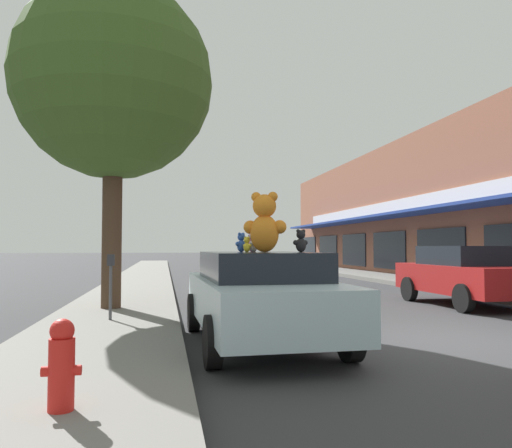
# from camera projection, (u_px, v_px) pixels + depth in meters

# --- Properties ---
(ground_plane) EXTENTS (260.00, 260.00, 0.00)m
(ground_plane) POSITION_uv_depth(u_px,v_px,m) (451.00, 340.00, 8.44)
(ground_plane) COLOR #333335
(sidewalk_near) EXTENTS (2.64, 90.00, 0.17)m
(sidewalk_near) POSITION_uv_depth(u_px,v_px,m) (94.00, 348.00, 7.40)
(sidewalk_near) COLOR slate
(sidewalk_near) RESTS_ON ground_plane
(plush_art_car) EXTENTS (2.20, 4.84, 1.50)m
(plush_art_car) POSITION_uv_depth(u_px,v_px,m) (260.00, 294.00, 8.15)
(plush_art_car) COLOR #ADC6D1
(plush_art_car) RESTS_ON ground_plane
(teddy_bear_giant) EXTENTS (0.75, 0.55, 0.99)m
(teddy_bear_giant) POSITION_uv_depth(u_px,v_px,m) (265.00, 223.00, 8.17)
(teddy_bear_giant) COLOR orange
(teddy_bear_giant) RESTS_ON plush_art_car
(teddy_bear_white) EXTENTS (0.19, 0.27, 0.36)m
(teddy_bear_white) POSITION_uv_depth(u_px,v_px,m) (254.00, 242.00, 8.58)
(teddy_bear_white) COLOR white
(teddy_bear_white) RESTS_ON plush_art_car
(teddy_bear_yellow) EXTENTS (0.16, 0.19, 0.26)m
(teddy_bear_yellow) POSITION_uv_depth(u_px,v_px,m) (247.00, 245.00, 8.18)
(teddy_bear_yellow) COLOR yellow
(teddy_bear_yellow) RESTS_ON plush_art_car
(teddy_bear_black) EXTENTS (0.29, 0.20, 0.38)m
(teddy_bear_black) POSITION_uv_depth(u_px,v_px,m) (301.00, 241.00, 8.19)
(teddy_bear_black) COLOR black
(teddy_bear_black) RESTS_ON plush_art_car
(teddy_bear_blue) EXTENTS (0.23, 0.22, 0.34)m
(teddy_bear_blue) POSITION_uv_depth(u_px,v_px,m) (241.00, 243.00, 8.54)
(teddy_bear_blue) COLOR blue
(teddy_bear_blue) RESTS_ON plush_art_car
(teddy_bear_pink) EXTENTS (0.24, 0.19, 0.32)m
(teddy_bear_pink) POSITION_uv_depth(u_px,v_px,m) (252.00, 243.00, 9.06)
(teddy_bear_pink) COLOR pink
(teddy_bear_pink) RESTS_ON plush_art_car
(parked_car_far_center) EXTENTS (2.03, 4.37, 1.61)m
(parked_car_far_center) POSITION_uv_depth(u_px,v_px,m) (464.00, 274.00, 13.49)
(parked_car_far_center) COLOR maroon
(parked_car_far_center) RESTS_ON ground_plane
(street_tree) EXTENTS (4.67, 4.67, 7.69)m
(street_tree) POSITION_uv_depth(u_px,v_px,m) (114.00, 82.00, 11.82)
(street_tree) COLOR #473323
(street_tree) RESTS_ON sidewalk_near
(fire_hydrant) EXTENTS (0.33, 0.22, 0.79)m
(fire_hydrant) POSITION_uv_depth(u_px,v_px,m) (62.00, 364.00, 4.33)
(fire_hydrant) COLOR red
(fire_hydrant) RESTS_ON sidewalk_near
(parking_meter) EXTENTS (0.14, 0.10, 1.27)m
(parking_meter) POSITION_uv_depth(u_px,v_px,m) (111.00, 278.00, 9.72)
(parking_meter) COLOR #4C4C51
(parking_meter) RESTS_ON sidewalk_near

